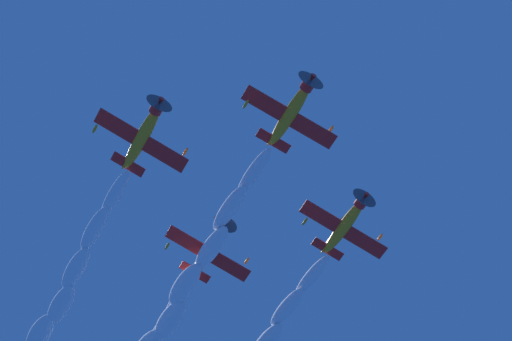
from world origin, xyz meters
The scene contains 4 objects.
airplane_lead centered at (-5.32, 5.32, 65.95)m, with size 8.01×7.62×2.94m.
airplane_left_wingman centered at (-0.68, 17.17, 65.16)m, with size 7.95×7.62×3.07m.
airplane_right_wingman centered at (-17.85, 6.86, 65.48)m, with size 7.97×7.65×3.30m.
airplane_slot_tail centered at (-13.18, 20.12, 65.73)m, with size 7.97×7.61×3.01m.
Camera 1 is at (-6.57, -37.13, 1.77)m, focal length 64.76 mm.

